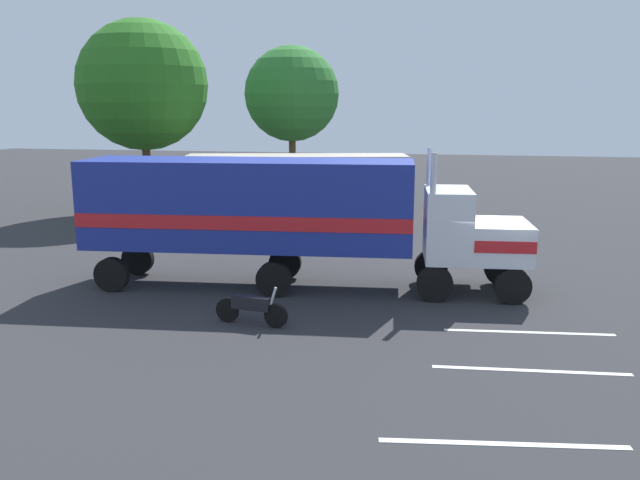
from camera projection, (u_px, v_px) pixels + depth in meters
name	position (u px, v px, depth m)	size (l,w,h in m)	color
ground_plane	(485.00, 294.00, 20.88)	(120.00, 120.00, 0.00)	#2D2D30
lane_stripe_near	(529.00, 332.00, 17.33)	(4.40, 0.16, 0.01)	silver
lane_stripe_mid	(531.00, 371.00, 14.84)	(4.40, 0.16, 0.01)	silver
lane_stripe_far	(504.00, 444.00, 11.64)	(4.40, 0.16, 0.01)	silver
semi_truck	(282.00, 211.00, 21.18)	(14.33, 4.01, 4.50)	silver
person_bystander	(293.00, 244.00, 24.02)	(0.37, 0.48, 1.63)	#2D3347
parked_bus	(297.00, 182.00, 33.20)	(11.29, 4.92, 3.40)	#BFB29E
motorcycle	(252.00, 308.00, 17.87)	(2.10, 0.40, 1.12)	black
tree_left	(143.00, 85.00, 35.48)	(6.98, 6.98, 10.39)	brown
tree_center	(292.00, 94.00, 41.77)	(5.99, 5.99, 9.53)	brown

